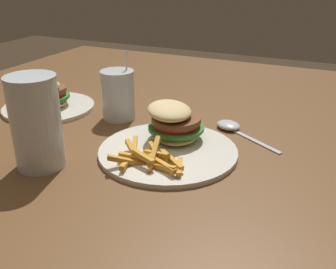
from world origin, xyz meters
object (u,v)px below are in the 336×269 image
juice_glass (118,97)px  spoon (231,126)px  meal_plate_near (170,137)px  beer_glass (36,124)px  meal_plate_far (46,99)px

juice_glass → spoon: bearing=-80.7°
meal_plate_near → spoon: meal_plate_near is taller
meal_plate_near → juice_glass: juice_glass is taller
spoon → meal_plate_near: bearing=92.8°
meal_plate_near → beer_glass: (-0.17, 0.19, 0.06)m
meal_plate_near → beer_glass: bearing=131.0°
beer_glass → juice_glass: (0.27, -0.01, -0.03)m
meal_plate_near → juice_glass: (0.11, 0.19, 0.03)m
spoon → meal_plate_far: meal_plate_far is taller
juice_glass → spoon: 0.28m
spoon → meal_plate_far: size_ratio=0.75×
meal_plate_near → meal_plate_far: bearing=78.8°
beer_glass → meal_plate_far: size_ratio=0.74×
beer_glass → meal_plate_far: (0.24, 0.19, -0.06)m
beer_glass → juice_glass: beer_glass is taller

